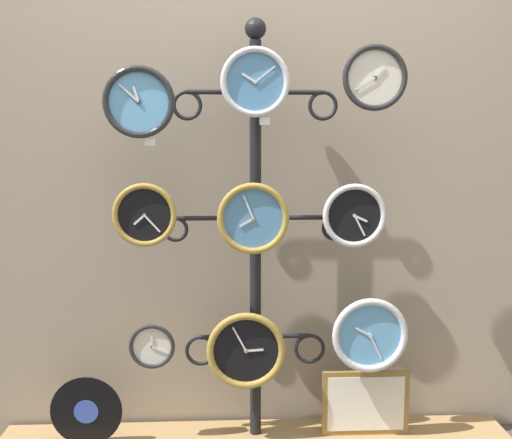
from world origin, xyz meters
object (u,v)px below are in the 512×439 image
clock_top_left (139,102)px  clock_bottom_right (370,335)px  clock_top_right (375,78)px  clock_middle_left (145,215)px  vinyl_record (86,411)px  clock_middle_right (354,216)px  clock_bottom_left (152,346)px  clock_top_center (255,82)px  clock_middle_center (253,218)px  clock_bottom_center (246,350)px  display_stand (255,306)px  picture_frame (366,403)px

clock_top_left → clock_bottom_right: bearing=-0.2°
clock_top_right → clock_middle_left: bearing=179.7°
clock_top_right → vinyl_record: 1.79m
clock_top_right → clock_middle_right: 0.54m
clock_middle_right → vinyl_record: 1.37m
clock_bottom_left → clock_bottom_right: size_ratio=0.60×
clock_bottom_right → vinyl_record: (-1.18, 0.03, -0.32)m
clock_top_left → vinyl_record: (-0.26, 0.03, -1.26)m
clock_bottom_left → clock_bottom_right: clock_bottom_right is taller
clock_top_left → clock_bottom_left: clock_top_left is taller
clock_top_left → clock_top_center: clock_top_center is taller
clock_top_center → clock_bottom_right: bearing=-1.1°
clock_top_right → clock_top_left: bearing=179.2°
clock_top_right → clock_middle_center: (-0.47, -0.01, -0.55)m
clock_bottom_right → vinyl_record: size_ratio=1.06×
clock_bottom_left → clock_bottom_right: 0.90m
clock_top_left → clock_top_center: 0.45m
clock_top_left → clock_top_center: bearing=0.8°
clock_top_left → clock_middle_left: clock_top_left is taller
clock_top_center → clock_bottom_center: size_ratio=0.83×
clock_bottom_right → clock_top_left: bearing=179.8°
vinyl_record → clock_middle_center: bearing=-3.9°
display_stand → vinyl_record: 0.83m
clock_top_right → clock_top_center: bearing=177.7°
clock_bottom_right → picture_frame: size_ratio=0.84×
clock_top_center → clock_bottom_right: (0.47, -0.01, -1.02)m
display_stand → clock_top_center: size_ratio=6.68×
clock_top_right → clock_middle_left: (-0.90, 0.00, -0.53)m
clock_top_center → clock_middle_right: (0.40, -0.02, -0.52)m
clock_middle_right → vinyl_record: size_ratio=0.86×
clock_top_left → clock_middle_left: size_ratio=1.10×
display_stand → vinyl_record: bearing=-174.3°
clock_bottom_center → display_stand: bearing=65.5°
vinyl_record → clock_bottom_right: bearing=-1.6°
clock_top_center → clock_middle_center: 0.53m
clock_top_left → picture_frame: clock_top_left is taller
picture_frame → clock_top_right: bearing=-103.1°
picture_frame → clock_bottom_left: bearing=-177.8°
display_stand → clock_middle_left: display_stand is taller
clock_bottom_center → vinyl_record: (-0.67, 0.02, -0.26)m
display_stand → clock_bottom_center: 0.19m
clock_middle_left → picture_frame: size_ratio=0.67×
clock_top_left → picture_frame: bearing=4.0°
clock_middle_right → picture_frame: size_ratio=0.68×
display_stand → clock_bottom_right: size_ratio=5.72×
vinyl_record → clock_bottom_center: bearing=-2.1°
clock_middle_left → clock_bottom_center: bearing=1.9°
clock_middle_center → vinyl_record: clock_middle_center is taller
clock_middle_right → display_stand: bearing=164.1°
clock_middle_left → picture_frame: bearing=4.6°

